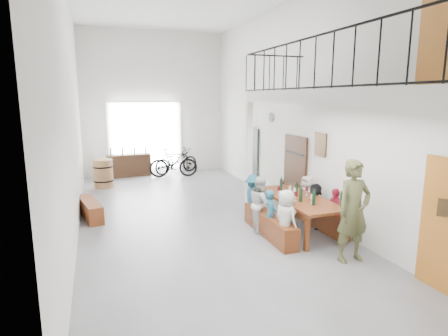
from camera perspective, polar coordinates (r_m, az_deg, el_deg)
name	(u,v)px	position (r m, az deg, el deg)	size (l,w,h in m)	color
floor	(194,216)	(9.65, -4.56, -7.35)	(12.00, 12.00, 0.00)	slate
room_walls	(192,73)	(9.20, -4.90, 14.21)	(12.00, 12.00, 12.00)	white
gateway_portal	(145,139)	(15.04, -11.88, 4.41)	(2.80, 0.08, 2.80)	white
right_wall_decor	(331,154)	(8.70, 16.03, 2.07)	(0.07, 8.28, 5.07)	#AA611C
balcony	(342,99)	(7.17, 17.58, 10.04)	(1.52, 5.62, 4.00)	white
tasting_table	(298,201)	(8.56, 11.25, -4.95)	(1.03, 2.44, 0.79)	brown
bench_inner	(269,225)	(8.34, 6.91, -8.61)	(0.33, 2.08, 0.48)	brown
bench_wall	(319,217)	(9.07, 14.21, -7.31)	(0.26, 2.02, 0.46)	brown
tableware	(296,191)	(8.53, 10.86, -3.47)	(0.65, 1.56, 0.35)	black
side_bench	(90,209)	(10.05, -19.73, -5.91)	(0.34, 1.57, 0.44)	brown
oak_barrel	(103,173)	(13.19, -17.91, -0.80)	(0.65, 0.65, 0.95)	#9C7245
serving_counter	(129,165)	(14.82, -14.25, 0.40)	(1.60, 0.44, 0.85)	#3B2113
counter_bottles	(128,151)	(14.73, -14.35, 2.55)	(1.36, 0.12, 0.28)	black
guest_left_a	(286,219)	(7.64, 9.36, -7.65)	(0.58, 0.38, 1.20)	silver
guest_left_b	(270,214)	(8.13, 7.08, -6.97)	(0.39, 0.25, 1.06)	#235C75
guest_left_c	(260,204)	(8.50, 5.58, -5.45)	(0.61, 0.47, 1.25)	silver
guest_left_d	(253,198)	(9.14, 4.43, -4.59)	(0.75, 0.43, 1.16)	#235C75
guest_right_a	(335,212)	(8.59, 16.50, -6.40)	(0.61, 0.26, 1.05)	#B31E36
guest_right_b	(315,206)	(8.94, 13.66, -5.59)	(0.97, 0.31, 1.05)	black
guest_right_c	(306,197)	(9.51, 12.43, -4.40)	(0.54, 0.35, 1.10)	silver
host_standing	(353,211)	(7.24, 19.12, -6.22)	(0.69, 0.46, 1.90)	#50532E
potted_plant	(270,194)	(10.99, 7.05, -3.93)	(0.41, 0.35, 0.45)	#1E461B
bicycle_near	(176,161)	(15.01, -7.29, 1.07)	(0.66, 1.90, 1.00)	black
bicycle_far	(173,163)	(14.30, -7.71, 0.76)	(0.51, 1.81, 1.09)	black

